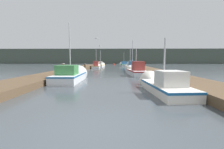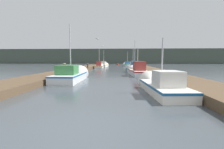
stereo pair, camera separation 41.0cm
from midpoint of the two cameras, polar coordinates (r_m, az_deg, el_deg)
ground_plane at (r=3.93m, az=-7.78°, el=-20.52°), size 200.00×200.00×0.00m
dock_left at (r=20.46m, az=-14.65°, el=1.28°), size 2.75×40.00×0.40m
dock_right at (r=20.10m, az=16.62°, el=1.15°), size 2.75×40.00×0.40m
distant_shore_ridge at (r=69.15m, az=2.28°, el=6.85°), size 120.00×16.00×6.08m
fishing_boat_0 at (r=8.59m, az=19.09°, el=-3.74°), size 1.82×4.88×3.32m
fishing_boat_1 at (r=13.02m, az=-13.90°, el=-0.20°), size 1.85×5.36×5.13m
fishing_boat_2 at (r=17.29m, az=10.16°, el=1.44°), size 1.92×5.77×3.40m
fishing_boat_3 at (r=21.80m, az=9.10°, el=2.51°), size 1.49×4.85×4.77m
fishing_boat_4 at (r=26.75m, az=8.35°, el=2.85°), size 1.70×6.14×3.93m
fishing_boat_5 at (r=30.46m, az=-4.43°, el=3.26°), size 1.56×4.66×4.27m
fishing_boat_6 at (r=35.90m, az=-2.75°, el=3.61°), size 1.98×5.20×4.36m
fishing_boat_7 at (r=39.74m, az=6.08°, el=3.77°), size 2.23×5.21×4.19m
mooring_piling_0 at (r=10.72m, az=20.90°, el=-1.33°), size 0.29×0.29×0.95m
mooring_piling_1 at (r=14.78m, az=-16.85°, el=1.47°), size 0.27×0.27×1.37m
mooring_piling_2 at (r=24.32m, az=11.50°, el=3.05°), size 0.36×0.36×1.25m
mooring_piling_3 at (r=24.47m, az=-8.78°, el=2.90°), size 0.28×0.28×1.07m
channel_buoy at (r=47.32m, az=2.43°, el=3.87°), size 0.61×0.61×1.11m
seagull_lead at (r=25.00m, az=-3.16°, el=10.77°), size 0.31×0.56×0.12m
seagull_1 at (r=14.14m, az=-4.53°, el=13.40°), size 0.49×0.46×0.12m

